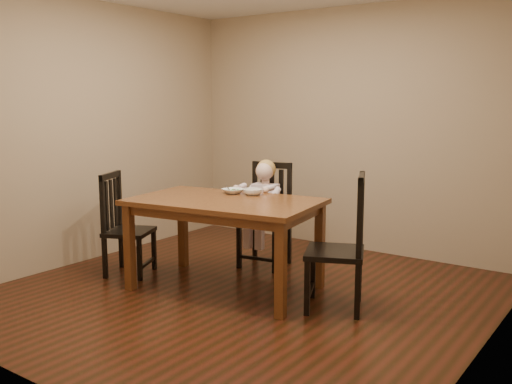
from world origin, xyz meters
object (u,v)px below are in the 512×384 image
Objects in this scene: dining_table at (225,210)px; chair_left at (124,226)px; chair_child at (267,217)px; bowl_peas at (233,191)px; chair_right at (342,245)px; bowl_veg at (253,192)px; toddler at (264,203)px.

chair_left reaches higher than dining_table.
bowl_peas is at bearing 80.03° from chair_child.
chair_left is 0.90× the size of chair_right.
bowl_veg is at bearing 56.49° from chair_right.
bowl_veg is at bearing 101.89° from toddler.
toddler is (0.01, -0.05, 0.15)m from chair_child.
bowl_peas is at bearing 60.16° from chair_right.
dining_table is 0.81m from toddler.
chair_left is at bearing 75.98° from chair_right.
dining_table is at bearing 88.48° from toddler.
toddler is at bearing 112.09° from bowl_veg.
bowl_veg is (0.19, 0.05, 0.00)m from bowl_peas.
chair_left is 5.48× the size of bowl_veg.
toddler is 3.03× the size of bowl_peas.
dining_table is 9.69× the size of bowl_veg.
chair_right is (1.08, 0.16, -0.19)m from dining_table.
chair_child is 5.47× the size of bowl_peas.
dining_table is 1.77× the size of chair_left.
bowl_veg reaches higher than dining_table.
chair_child is at bearing 110.95° from bowl_veg.
chair_right is (1.21, -0.69, 0.03)m from chair_child.
toddler reaches higher than bowl_peas.
chair_child is 1.42m from chair_left.
chair_child is 1.39m from chair_right.
chair_child is at bearing 98.78° from dining_table.
bowl_peas is (-0.01, -0.51, 0.19)m from toddler.
dining_table is 1.13m from chair_left.
chair_right is 1.07m from bowl_veg.
dining_table is 1.67× the size of chair_child.
dining_table is 0.88m from chair_child.
toddler is (-0.12, 0.79, -0.07)m from dining_table.
toddler is 3.21× the size of bowl_veg.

